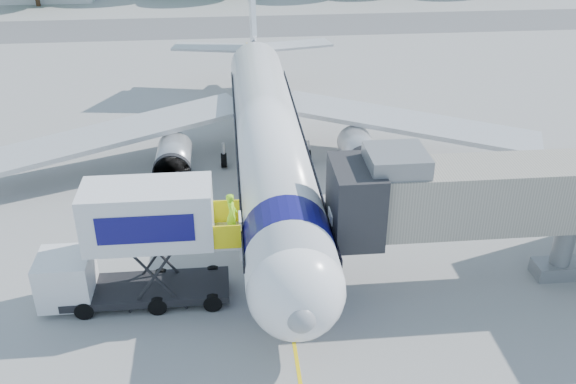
{
  "coord_description": "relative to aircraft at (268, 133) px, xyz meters",
  "views": [
    {
      "loc": [
        -2.15,
        -29.91,
        17.22
      ],
      "look_at": [
        0.42,
        -3.68,
        3.2
      ],
      "focal_mm": 40.0,
      "sensor_mm": 36.0,
      "label": 1
    }
  ],
  "objects": [
    {
      "name": "ground",
      "position": [
        0.0,
        -4.12,
        -2.95
      ],
      "size": [
        160.0,
        160.0,
        0.0
      ],
      "primitive_type": "plane",
      "color": "#999896",
      "rests_on": "ground"
    },
    {
      "name": "guidance_line",
      "position": [
        0.0,
        -4.12,
        -2.94
      ],
      "size": [
        0.15,
        70.0,
        0.01
      ],
      "primitive_type": "cube",
      "color": "yellow",
      "rests_on": "ground"
    },
    {
      "name": "taxiway_strip",
      "position": [
        0.0,
        37.88,
        -2.94
      ],
      "size": [
        120.0,
        10.0,
        0.01
      ],
      "primitive_type": "cube",
      "color": "#59595B",
      "rests_on": "ground"
    },
    {
      "name": "aircraft",
      "position": [
        0.0,
        0.0,
        0.0
      ],
      "size": [
        34.17,
        37.73,
        11.35
      ],
      "color": "white",
      "rests_on": "ground"
    },
    {
      "name": "jet_bridge",
      "position": [
        7.99,
        -11.12,
        1.39
      ],
      "size": [
        13.9,
        3.2,
        6.6
      ],
      "color": "#9C9586",
      "rests_on": "ground"
    },
    {
      "name": "catering_hiloader",
      "position": [
        -6.26,
        -11.12,
        -0.19
      ],
      "size": [
        8.5,
        2.44,
        5.5
      ],
      "color": "black",
      "rests_on": "ground"
    }
  ]
}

